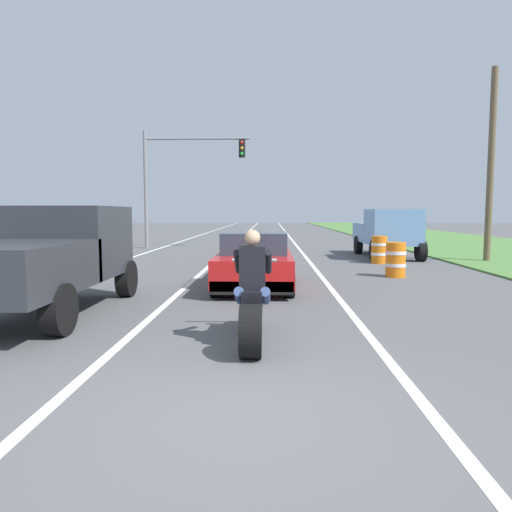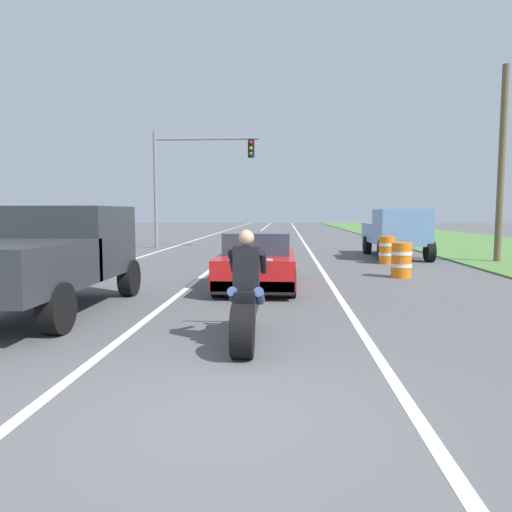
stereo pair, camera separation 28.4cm
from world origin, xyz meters
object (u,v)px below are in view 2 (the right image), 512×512
(pickup_truck_left_lane_dark_grey, at_px, (52,253))
(construction_barrel_mid, at_px, (387,250))
(construction_barrel_nearest, at_px, (401,260))
(sports_car_red, at_px, (258,261))
(pickup_truck_right_shoulder_light_blue, at_px, (396,231))
(traffic_light_mast_near, at_px, (188,170))
(motorcycle_with_rider, at_px, (246,303))

(pickup_truck_left_lane_dark_grey, xyz_separation_m, construction_barrel_mid, (8.03, 8.72, -0.60))
(pickup_truck_left_lane_dark_grey, distance_m, construction_barrel_nearest, 9.22)
(sports_car_red, xyz_separation_m, pickup_truck_right_shoulder_light_blue, (5.24, 7.96, 0.48))
(pickup_truck_left_lane_dark_grey, xyz_separation_m, pickup_truck_right_shoulder_light_blue, (8.90, 11.20, 0.00))
(construction_barrel_nearest, bearing_deg, traffic_light_mast_near, 127.70)
(construction_barrel_nearest, relative_size, construction_barrel_mid, 1.00)
(construction_barrel_nearest, distance_m, construction_barrel_mid, 3.65)
(sports_car_red, relative_size, traffic_light_mast_near, 0.72)
(construction_barrel_mid, bearing_deg, sports_car_red, -128.55)
(motorcycle_with_rider, relative_size, construction_barrel_mid, 2.21)
(pickup_truck_left_lane_dark_grey, xyz_separation_m, construction_barrel_nearest, (7.66, 5.09, -0.60))
(traffic_light_mast_near, bearing_deg, pickup_truck_right_shoulder_light_blue, -25.88)
(traffic_light_mast_near, relative_size, construction_barrel_nearest, 6.00)
(sports_car_red, distance_m, pickup_truck_right_shoulder_light_blue, 9.54)
(pickup_truck_left_lane_dark_grey, distance_m, pickup_truck_right_shoulder_light_blue, 14.31)
(sports_car_red, relative_size, construction_barrel_mid, 4.30)
(motorcycle_with_rider, bearing_deg, pickup_truck_right_shoulder_light_blue, 68.88)
(motorcycle_with_rider, bearing_deg, pickup_truck_left_lane_dark_grey, 152.11)
(sports_car_red, bearing_deg, traffic_light_mast_near, 108.87)
(pickup_truck_left_lane_dark_grey, distance_m, traffic_light_mast_near, 16.12)
(pickup_truck_left_lane_dark_grey, relative_size, pickup_truck_right_shoulder_light_blue, 1.00)
(sports_car_red, bearing_deg, pickup_truck_left_lane_dark_grey, -138.51)
(motorcycle_with_rider, relative_size, traffic_light_mast_near, 0.37)
(pickup_truck_right_shoulder_light_blue, height_order, traffic_light_mast_near, traffic_light_mast_near)
(construction_barrel_nearest, bearing_deg, pickup_truck_right_shoulder_light_blue, 78.54)
(traffic_light_mast_near, bearing_deg, pickup_truck_left_lane_dark_grey, -87.68)
(sports_car_red, height_order, pickup_truck_right_shoulder_light_blue, pickup_truck_right_shoulder_light_blue)
(sports_car_red, xyz_separation_m, construction_barrel_nearest, (4.00, 1.85, -0.13))
(traffic_light_mast_near, bearing_deg, sports_car_red, -71.13)
(sports_car_red, xyz_separation_m, construction_barrel_mid, (4.37, 5.48, -0.13))
(sports_car_red, height_order, construction_barrel_mid, sports_car_red)
(pickup_truck_left_lane_dark_grey, height_order, traffic_light_mast_near, traffic_light_mast_near)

